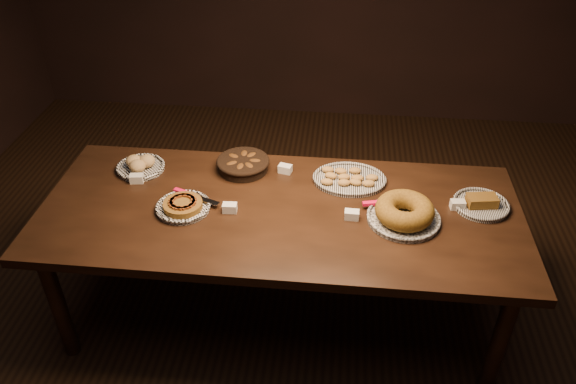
# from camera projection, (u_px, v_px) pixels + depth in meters

# --- Properties ---
(ground) EXTENTS (5.00, 5.00, 0.00)m
(ground) POSITION_uv_depth(u_px,v_px,m) (281.00, 312.00, 3.23)
(ground) COLOR black
(ground) RESTS_ON ground
(buffet_table) EXTENTS (2.40, 1.00, 0.75)m
(buffet_table) POSITION_uv_depth(u_px,v_px,m) (280.00, 220.00, 2.84)
(buffet_table) COLOR black
(buffet_table) RESTS_ON ground
(apple_tart_plate) EXTENTS (0.32, 0.27, 0.05)m
(apple_tart_plate) POSITION_uv_depth(u_px,v_px,m) (183.00, 206.00, 2.78)
(apple_tart_plate) COLOR white
(apple_tart_plate) RESTS_ON buffet_table
(madeleine_platter) EXTENTS (0.38, 0.31, 0.04)m
(madeleine_platter) POSITION_uv_depth(u_px,v_px,m) (349.00, 179.00, 2.98)
(madeleine_platter) COLOR black
(madeleine_platter) RESTS_ON buffet_table
(bundt_cake_plate) EXTENTS (0.38, 0.36, 0.11)m
(bundt_cake_plate) POSITION_uv_depth(u_px,v_px,m) (404.00, 213.00, 2.69)
(bundt_cake_plate) COLOR black
(bundt_cake_plate) RESTS_ON buffet_table
(croissant_basket) EXTENTS (0.29, 0.29, 0.07)m
(croissant_basket) POSITION_uv_depth(u_px,v_px,m) (243.00, 163.00, 3.06)
(croissant_basket) COLOR black
(croissant_basket) RESTS_ON buffet_table
(bread_roll_plate) EXTENTS (0.26, 0.26, 0.08)m
(bread_roll_plate) POSITION_uv_depth(u_px,v_px,m) (140.00, 165.00, 3.06)
(bread_roll_plate) COLOR white
(bread_roll_plate) RESTS_ON buffet_table
(loaf_plate) EXTENTS (0.28, 0.28, 0.06)m
(loaf_plate) POSITION_uv_depth(u_px,v_px,m) (481.00, 204.00, 2.79)
(loaf_plate) COLOR black
(loaf_plate) RESTS_ON buffet_table
(tent_cards) EXTENTS (1.74, 0.43, 0.04)m
(tent_cards) POSITION_uv_depth(u_px,v_px,m) (290.00, 194.00, 2.86)
(tent_cards) COLOR white
(tent_cards) RESTS_ON buffet_table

